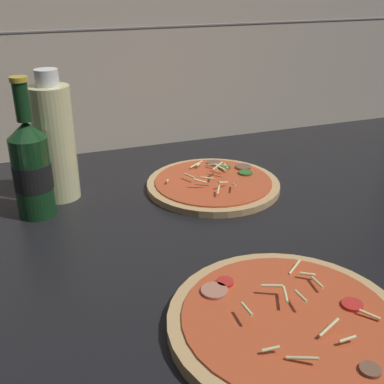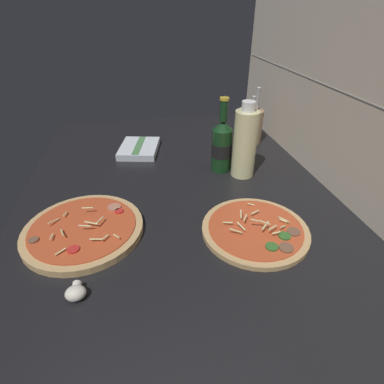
{
  "view_description": "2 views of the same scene",
  "coord_description": "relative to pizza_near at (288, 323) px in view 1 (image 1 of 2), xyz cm",
  "views": [
    {
      "loc": [
        -25.3,
        -63.31,
        41.35
      ],
      "look_at": [
        -2.05,
        -0.96,
        10.71
      ],
      "focal_mm": 45.0,
      "sensor_mm": 36.0,
      "label": 1
    },
    {
      "loc": [
        61.46,
        -9.81,
        50.34
      ],
      "look_at": [
        -6.39,
        3.33,
        6.24
      ],
      "focal_mm": 28.0,
      "sensor_mm": 36.0,
      "label": 2
    }
  ],
  "objects": [
    {
      "name": "pizza_far",
      "position": [
        7.76,
        41.15,
        -0.22
      ],
      "size": [
        25.99,
        25.99,
        4.51
      ],
      "color": "tan",
      "rests_on": "counter_slab"
    },
    {
      "name": "beer_bottle",
      "position": [
        -25.41,
        41.58,
        7.75
      ],
      "size": [
        6.55,
        6.55,
        23.95
      ],
      "color": "#143819",
      "rests_on": "counter_slab"
    },
    {
      "name": "counter_slab",
      "position": [
        -1.07,
        24.97,
        -2.25
      ],
      "size": [
        160.0,
        90.0,
        2.5
      ],
      "color": "black",
      "rests_on": "ground"
    },
    {
      "name": "pizza_near",
      "position": [
        0.0,
        0.0,
        0.0
      ],
      "size": [
        28.65,
        28.65,
        4.09
      ],
      "color": "tan",
      "rests_on": "counter_slab"
    },
    {
      "name": "oil_bottle",
      "position": [
        -20.8,
        47.5,
        9.93
      ],
      "size": [
        7.32,
        7.32,
        23.78
      ],
      "color": "beige",
      "rests_on": "counter_slab"
    },
    {
      "name": "tile_backsplash",
      "position": [
        -1.07,
        70.47,
        26.5
      ],
      "size": [
        160.0,
        1.13,
        60.0
      ],
      "color": "beige",
      "rests_on": "ground"
    }
  ]
}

